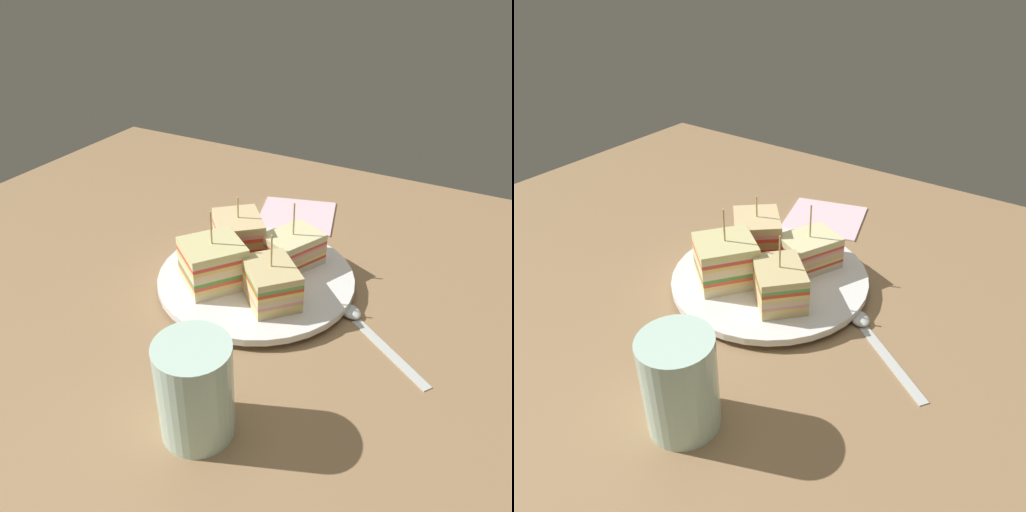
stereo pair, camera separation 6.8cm
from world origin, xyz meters
TOP-DOWN VIEW (x-y plane):
  - ground_plane at (0.00, 0.00)cm, footprint 120.77×91.85cm
  - plate at (0.00, 0.00)cm, footprint 26.82×26.82cm
  - sandwich_wedge_0 at (4.74, -3.50)cm, footprint 9.72×9.85cm
  - sandwich_wedge_1 at (4.06, 4.26)cm, footprint 10.16×10.26cm
  - sandwich_wedge_2 at (-4.28, 4.03)cm, footprint 9.45×9.41cm
  - sandwich_wedge_3 at (-3.02, -5.04)cm, footprint 8.49×9.33cm
  - spoon at (-15.82, 1.56)cm, footprint 13.99×10.53cm
  - napkin at (3.55, -21.33)cm, footprint 15.50×15.26cm
  - drinking_glass at (-6.56, 23.96)cm, footprint 7.29×7.29cm

SIDE VIEW (x-z plane):
  - ground_plane at x=0.00cm, z-range -1.80..0.00cm
  - napkin at x=3.55cm, z-range 0.00..0.50cm
  - spoon at x=-15.82cm, z-range -0.13..0.87cm
  - plate at x=0.00cm, z-range 0.18..1.93cm
  - sandwich_wedge_3 at x=-3.02cm, z-range -0.66..8.72cm
  - sandwich_wedge_2 at x=-4.28cm, z-range -0.45..9.00cm
  - drinking_glass at x=-6.56cm, z-range -0.80..9.89cm
  - sandwich_wedge_0 at x=4.74cm, z-range 0.16..9.28cm
  - sandwich_wedge_1 at x=4.06cm, z-range -0.54..10.06cm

